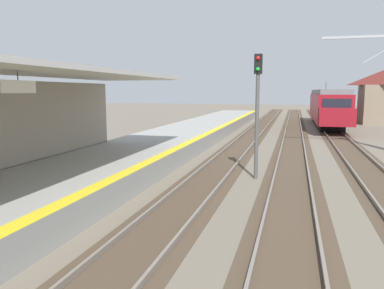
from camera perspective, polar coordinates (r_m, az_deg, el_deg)
station_platform at (r=18.03m, az=-10.83°, el=-2.48°), size 5.00×80.00×0.91m
track_pair_nearest_platform at (r=20.54m, az=5.33°, el=-2.24°), size 2.34×120.00×0.16m
track_pair_middle at (r=20.25m, az=14.86°, el=-2.62°), size 2.34×120.00×0.16m
track_pair_far_side at (r=20.53m, az=24.40°, el=-2.93°), size 2.34×120.00×0.16m
approaching_train at (r=42.62m, az=19.79°, el=5.51°), size 2.93×19.60×4.76m
rail_signal_post at (r=15.97m, az=9.81°, el=6.11°), size 0.32×0.34×5.20m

